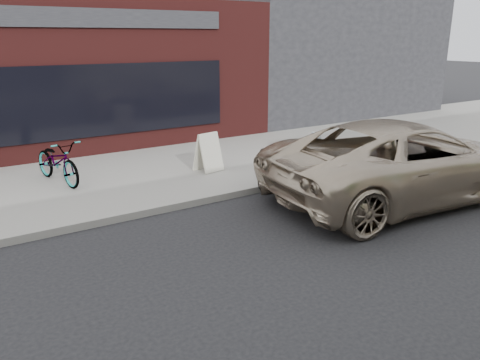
{
  "coord_description": "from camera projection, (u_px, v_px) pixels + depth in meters",
  "views": [
    {
      "loc": [
        -4.73,
        -4.27,
        3.43
      ],
      "look_at": [
        -0.19,
        2.76,
        0.85
      ],
      "focal_mm": 35.0,
      "sensor_mm": 36.0,
      "label": 1
    }
  ],
  "objects": [
    {
      "name": "sandwich_sign",
      "position": [
        208.0,
        152.0,
        11.8
      ],
      "size": [
        0.7,
        0.66,
        0.97
      ],
      "rotation": [
        0.0,
        0.0,
        0.19
      ],
      "color": "beige",
      "rests_on": "near_sidewalk"
    },
    {
      "name": "ground",
      "position": [
        353.0,
        279.0,
        6.88
      ],
      "size": [
        120.0,
        120.0,
        0.0
      ],
      "primitive_type": "plane",
      "color": "black",
      "rests_on": "ground"
    },
    {
      "name": "near_sidewalk",
      "position": [
        160.0,
        167.0,
        12.49
      ],
      "size": [
        44.0,
        6.0,
        0.15
      ],
      "primitive_type": "cube",
      "color": "gray",
      "rests_on": "ground"
    },
    {
      "name": "bicycle_front",
      "position": [
        58.0,
        161.0,
        10.81
      ],
      "size": [
        1.11,
        2.05,
        1.02
      ],
      "primitive_type": "imported",
      "rotation": [
        0.0,
        0.0,
        0.23
      ],
      "color": "gray",
      "rests_on": "near_sidewalk"
    },
    {
      "name": "motorcycle",
      "position": [
        292.0,
        167.0,
        10.72
      ],
      "size": [
        2.05,
        0.66,
        1.29
      ],
      "rotation": [
        0.0,
        0.0,
        -0.06
      ],
      "color": "black",
      "rests_on": "ground"
    },
    {
      "name": "minivan",
      "position": [
        403.0,
        161.0,
        10.05
      ],
      "size": [
        6.5,
        3.48,
        1.74
      ],
      "primitive_type": "imported",
      "rotation": [
        0.0,
        0.0,
        1.47
      ],
      "color": "#B8A68F",
      "rests_on": "ground"
    },
    {
      "name": "neighbour_building",
      "position": [
        292.0,
        46.0,
        22.43
      ],
      "size": [
        10.0,
        10.0,
        6.0
      ],
      "primitive_type": "cube",
      "color": "#27272C",
      "rests_on": "ground"
    },
    {
      "name": "storefront",
      "position": [
        24.0,
        71.0,
        16.42
      ],
      "size": [
        14.0,
        10.07,
        4.5
      ],
      "color": "#521C1A",
      "rests_on": "ground"
    }
  ]
}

